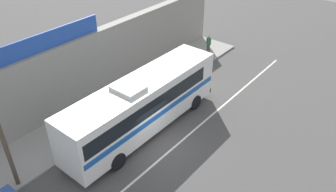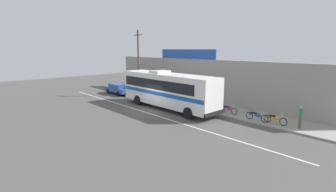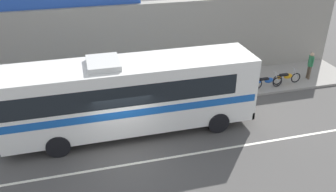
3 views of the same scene
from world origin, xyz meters
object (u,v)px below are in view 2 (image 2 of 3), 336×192
parked_car (118,88)px  motorcycle_green (215,107)px  utility_pole (138,62)px  motorcycle_red (275,119)px  pedestrian_far_right (301,115)px  motorcycle_blue (257,116)px  intercity_bus (167,88)px  pedestrian_far_left (168,90)px  motorcycle_purple (228,109)px

parked_car → motorcycle_green: (14.65, 1.60, -0.17)m
utility_pole → motorcycle_red: (17.43, 0.47, -3.76)m
motorcycle_red → pedestrian_far_right: size_ratio=1.08×
motorcycle_green → motorcycle_blue: bearing=-1.0°
motorcycle_green → pedestrian_far_right: pedestrian_far_right is taller
utility_pole → motorcycle_red: bearing=1.5°
intercity_bus → motorcycle_red: intercity_bus is taller
utility_pole → motorcycle_blue: 16.44m
parked_car → utility_pole: (2.91, 1.28, 3.59)m
pedestrian_far_left → motorcycle_blue: bearing=-4.7°
motorcycle_purple → parked_car: bearing=-173.8°
utility_pole → parked_car: bearing=-156.3°
utility_pole → pedestrian_far_right: size_ratio=4.67×
intercity_bus → motorcycle_green: intercity_bus is taller
intercity_bus → pedestrian_far_left: size_ratio=6.61×
intercity_bus → pedestrian_far_left: (-3.38, 3.20, -0.90)m
intercity_bus → parked_car: (-10.45, 0.70, -1.33)m
motorcycle_purple → pedestrian_far_right: (6.03, 0.31, 0.59)m
utility_pole → motorcycle_purple: (13.13, 0.45, -3.76)m
utility_pole → motorcycle_green: utility_pole is taller
utility_pole → pedestrian_far_left: size_ratio=4.63×
pedestrian_far_right → motorcycle_purple: bearing=-177.1°
parked_car → motorcycle_purple: 16.14m
utility_pole → pedestrian_far_right: utility_pole is taller
motorcycle_blue → motorcycle_green: same height
motorcycle_red → motorcycle_green: 5.69m
motorcycle_red → pedestrian_far_right: (1.73, 0.28, 0.59)m
parked_car → motorcycle_blue: (18.92, 1.52, -0.17)m
intercity_bus → motorcycle_blue: bearing=14.7°
motorcycle_green → parked_car: bearing=-173.8°
intercity_bus → motorcycle_purple: intercity_bus is taller
utility_pole → motorcycle_purple: size_ratio=4.35×
motorcycle_red → motorcycle_green: size_ratio=0.96×
utility_pole → intercity_bus: bearing=-14.7°
motorcycle_red → pedestrian_far_right: 1.85m
motorcycle_blue → pedestrian_far_left: size_ratio=1.10×
motorcycle_blue → motorcycle_purple: bearing=175.9°
motorcycle_blue → pedestrian_far_right: bearing=9.2°
motorcycle_blue → pedestrian_far_left: bearing=175.3°
parked_car → utility_pole: bearing=23.7°
intercity_bus → pedestrian_far_right: bearing=13.3°
motorcycle_purple → intercity_bus: bearing=-156.5°
pedestrian_far_right → pedestrian_far_left: pedestrian_far_left is taller
motorcycle_green → pedestrian_far_right: size_ratio=1.13×
motorcycle_green → pedestrian_far_right: 7.45m
utility_pole → pedestrian_far_left: 5.36m
pedestrian_far_right → motorcycle_green: bearing=-176.6°
parked_car → motorcycle_blue: bearing=4.6°
motorcycle_red → motorcycle_green: same height
utility_pole → pedestrian_far_left: bearing=16.3°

